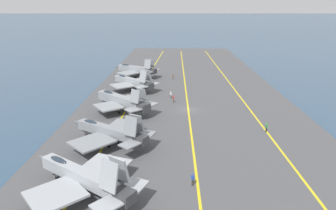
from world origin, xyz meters
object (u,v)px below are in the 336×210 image
parked_jet_fifth (135,69)px  crew_red_vest (173,99)px  parked_jet_fourth (132,81)px  parked_jet_third (120,100)px  crew_white_vest (171,94)px  parked_jet_nearest (82,176)px  parked_jet_second (109,131)px  crew_brown_vest (173,77)px  crew_green_vest (266,127)px  crew_blue_vest (193,179)px

parked_jet_fifth → crew_red_vest: (-27.00, -12.50, -1.59)m
parked_jet_fifth → parked_jet_fourth: bearing=-176.0°
parked_jet_third → crew_white_vest: 14.70m
crew_white_vest → parked_jet_nearest: bearing=165.9°
parked_jet_third → parked_jet_fifth: (33.25, 0.98, 0.10)m
parked_jet_second → crew_brown_vest: bearing=-12.4°
parked_jet_third → crew_red_vest: 13.19m
crew_white_vest → parked_jet_third: bearing=132.2°
parked_jet_nearest → crew_brown_vest: bearing=-9.9°
crew_green_vest → parked_jet_third: bearing=69.1°
parked_jet_second → crew_white_vest: size_ratio=8.69×
parked_jet_third → crew_blue_vest: (-28.44, -14.17, -1.52)m
parked_jet_third → parked_jet_fifth: parked_jet_fifth is taller
parked_jet_third → crew_blue_vest: 31.81m
parked_jet_third → parked_jet_fourth: size_ratio=1.08×
crew_brown_vest → crew_white_vest: size_ratio=0.94×
parked_jet_second → crew_brown_vest: 47.65m
parked_jet_fifth → crew_blue_vest: 63.54m
parked_jet_fourth → parked_jet_fifth: parked_jet_fourth is taller
parked_jet_third → crew_green_vest: parked_jet_third is taller
parked_jet_nearest → crew_blue_vest: size_ratio=9.18×
parked_jet_nearest → crew_blue_vest: 13.70m
crew_brown_vest → parked_jet_fifth: bearing=74.9°
crew_red_vest → parked_jet_third: bearing=118.5°
parked_jet_second → parked_jet_fifth: 49.86m
crew_green_vest → crew_white_vest: crew_green_vest is taller
parked_jet_nearest → crew_red_vest: bearing=-16.4°
parked_jet_third → parked_jet_second: bearing=-176.5°
parked_jet_fourth → crew_green_vest: 40.26m
crew_red_vest → crew_blue_vest: bearing=-175.6°
crew_green_vest → parked_jet_fifth: bearing=33.8°
parked_jet_nearest → crew_brown_vest: parked_jet_nearest is taller
parked_jet_fourth → crew_white_vest: size_ratio=8.23×
parked_jet_second → crew_brown_vest: parked_jet_second is taller
parked_jet_second → parked_jet_fourth: size_ratio=1.06×
parked_jet_nearest → parked_jet_second: bearing=-1.3°
parked_jet_third → parked_jet_fifth: 33.26m
crew_green_vest → crew_brown_vest: crew_green_vest is taller
parked_jet_third → crew_brown_vest: (29.96, -11.22, -1.57)m
parked_jet_third → crew_green_vest: bearing=-110.9°
parked_jet_second → parked_jet_fourth: bearing=1.5°
crew_green_vest → crew_white_vest: (20.70, 17.71, -0.02)m
parked_jet_second → parked_jet_third: size_ratio=0.98×
crew_white_vest → crew_green_vest: bearing=-139.5°
crew_white_vest → parked_jet_fifth: bearing=26.8°
crew_green_vest → crew_white_vest: size_ratio=1.02×
crew_green_vest → crew_white_vest: bearing=40.5°
parked_jet_fourth → crew_green_vest: size_ratio=8.10×
parked_jet_fifth → crew_green_vest: 53.11m
parked_jet_second → crew_blue_vest: parked_jet_second is taller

